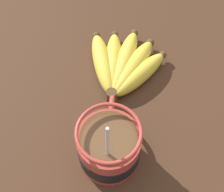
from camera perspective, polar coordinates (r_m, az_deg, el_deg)
table at (r=57.70cm, az=2.51°, el=-10.03°), size 111.83×111.83×3.64cm
coffee_mug at (r=51.17cm, az=-0.54°, el=-9.28°), size 14.10×10.27×15.39cm
banana_bunch at (r=62.78cm, az=1.92°, el=5.63°), size 18.50×17.14×4.11cm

